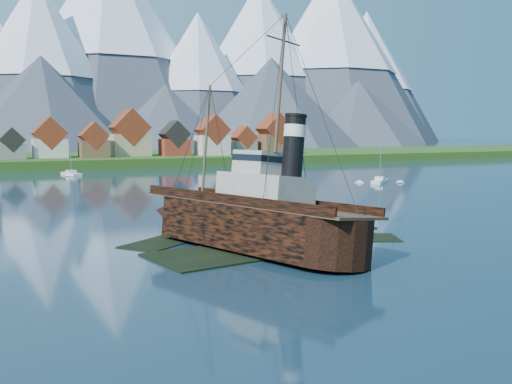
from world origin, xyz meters
name	(u,v)px	position (x,y,z in m)	size (l,w,h in m)	color
ground	(259,246)	(0.00, 0.00, 0.00)	(1400.00, 1400.00, 0.00)	#162D3D
shoal	(264,244)	(1.78, 2.15, -0.35)	(31.71, 21.24, 1.14)	black
shore_bank	(51,164)	(0.00, 170.00, 0.00)	(600.00, 80.00, 3.20)	#1C4513
seawall	(66,170)	(0.00, 132.00, 0.00)	(600.00, 2.50, 2.00)	#3F3D38
tugboat_wreck	(243,217)	(-1.55, 0.56, 3.11)	(7.26, 31.27, 24.78)	black
sailboat_d	(380,182)	(58.90, 53.21, 0.28)	(8.37, 7.22, 12.13)	silver
sailboat_e	(71,174)	(-1.93, 109.96, 0.25)	(4.31, 10.08, 11.36)	silver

